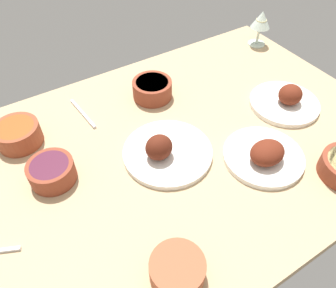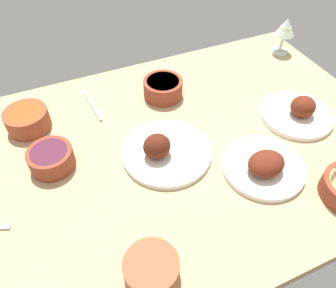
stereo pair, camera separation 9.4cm
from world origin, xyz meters
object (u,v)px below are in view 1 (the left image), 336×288
(bowl_onions, at_px, (52,171))
(bowl_cream, at_px, (177,270))
(plate_center_main, at_px, (286,101))
(spoon_loose, at_px, (83,113))
(plate_near_viewer, at_px, (265,155))
(bowl_soup, at_px, (18,134))
(plate_far_side, at_px, (165,151))
(wine_glass, at_px, (261,21))
(bowl_sauce, at_px, (152,89))

(bowl_onions, height_order, bowl_cream, bowl_onions)
(plate_center_main, distance_m, spoon_loose, 0.66)
(plate_near_viewer, relative_size, bowl_soup, 1.75)
(plate_center_main, bearing_deg, bowl_onions, -8.18)
(plate_far_side, height_order, bowl_cream, plate_far_side)
(wine_glass, distance_m, spoon_loose, 0.78)
(bowl_soup, height_order, spoon_loose, bowl_soup)
(plate_far_side, distance_m, plate_near_viewer, 0.28)
(spoon_loose, bearing_deg, bowl_sauce, -104.34)
(plate_near_viewer, distance_m, bowl_onions, 0.58)
(plate_center_main, relative_size, bowl_sauce, 1.72)
(wine_glass, bearing_deg, plate_center_main, 61.10)
(bowl_soup, distance_m, wine_glass, 0.98)
(plate_near_viewer, distance_m, spoon_loose, 0.58)
(bowl_sauce, xyz_separation_m, bowl_soup, (0.44, -0.02, 0.00))
(plate_far_side, distance_m, bowl_cream, 0.34)
(bowl_onions, xyz_separation_m, spoon_loose, (-0.16, -0.20, -0.03))
(wine_glass, bearing_deg, bowl_soup, 3.10)
(plate_center_main, xyz_separation_m, bowl_cream, (0.61, 0.28, 0.01))
(plate_far_side, bearing_deg, bowl_cream, 62.56)
(wine_glass, relative_size, spoon_loose, 0.84)
(plate_far_side, relative_size, spoon_loose, 1.54)
(bowl_soup, height_order, bowl_onions, bowl_soup)
(plate_center_main, height_order, bowl_onions, plate_center_main)
(bowl_cream, xyz_separation_m, spoon_loose, (-0.02, -0.60, -0.03))
(plate_far_side, relative_size, bowl_cream, 2.16)
(bowl_cream, bearing_deg, wine_glass, -141.87)
(plate_far_side, xyz_separation_m, bowl_soup, (0.33, -0.27, 0.01))
(bowl_cream, bearing_deg, spoon_loose, -92.37)
(plate_center_main, distance_m, bowl_soup, 0.84)
(bowl_onions, bearing_deg, bowl_sauce, -157.48)
(plate_far_side, bearing_deg, plate_near_viewer, 144.70)
(bowl_cream, height_order, wine_glass, wine_glass)
(bowl_sauce, distance_m, spoon_loose, 0.24)
(bowl_soup, xyz_separation_m, spoon_loose, (-0.20, -0.02, -0.03))
(bowl_onions, height_order, wine_glass, wine_glass)
(plate_far_side, xyz_separation_m, bowl_cream, (0.16, 0.30, 0.01))
(bowl_cream, relative_size, wine_glass, 0.84)
(bowl_soup, bearing_deg, plate_far_side, 140.89)
(spoon_loose, bearing_deg, wine_glass, -92.67)
(plate_center_main, distance_m, bowl_onions, 0.76)
(bowl_sauce, distance_m, bowl_cream, 0.62)
(wine_glass, bearing_deg, plate_far_side, 26.80)
(plate_center_main, xyz_separation_m, bowl_onions, (0.75, -0.11, 0.01))
(wine_glass, bearing_deg, bowl_onions, 14.18)
(plate_center_main, bearing_deg, bowl_cream, 24.93)
(plate_center_main, height_order, bowl_soup, plate_center_main)
(plate_far_side, distance_m, bowl_onions, 0.31)
(bowl_onions, xyz_separation_m, bowl_cream, (-0.14, 0.39, -0.00))
(bowl_soup, distance_m, bowl_onions, 0.19)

